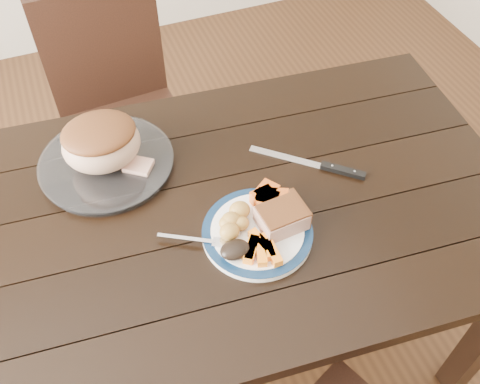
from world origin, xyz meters
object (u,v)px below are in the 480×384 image
object	(u,v)px
dining_table	(209,230)
dinner_plate	(257,233)
roast_joint	(102,144)
carving_knife	(328,167)
fork	(200,241)
pork_slice	(282,218)
chair_far	(120,106)
serving_platter	(107,164)

from	to	relation	value
dining_table	dinner_plate	xyz separation A→B (m)	(0.09, -0.12, 0.10)
dining_table	dinner_plate	size ratio (longest dim) A/B	6.28
roast_joint	carving_knife	xyz separation A→B (m)	(0.55, -0.22, -0.08)
dinner_plate	roast_joint	size ratio (longest dim) A/B	1.32
dinner_plate	roast_joint	bearing A→B (deg)	129.04
fork	roast_joint	xyz separation A→B (m)	(-0.15, 0.34, 0.06)
pork_slice	roast_joint	size ratio (longest dim) A/B	0.54
pork_slice	fork	size ratio (longest dim) A/B	0.67
pork_slice	carving_knife	world-z (taller)	pork_slice
chair_far	serving_platter	size ratio (longest dim) A/B	2.67
dinner_plate	fork	bearing A→B (deg)	171.60
dinner_plate	roast_joint	world-z (taller)	roast_joint
dining_table	fork	world-z (taller)	fork
pork_slice	chair_far	bearing A→B (deg)	105.28
serving_platter	roast_joint	bearing A→B (deg)	0.00
serving_platter	carving_knife	distance (m)	0.59
carving_knife	fork	bearing A→B (deg)	-122.97
dining_table	carving_knife	bearing A→B (deg)	1.72
chair_far	dinner_plate	bearing A→B (deg)	97.74
roast_joint	carving_knife	distance (m)	0.60
fork	carving_knife	bearing A→B (deg)	45.43
dining_table	serving_platter	world-z (taller)	serving_platter
serving_platter	fork	distance (m)	0.37
dinner_plate	fork	size ratio (longest dim) A/B	1.63
dining_table	carving_knife	size ratio (longest dim) A/B	6.58
dining_table	roast_joint	bearing A→B (deg)	130.92
dinner_plate	carving_knife	world-z (taller)	dinner_plate
serving_platter	chair_far	bearing A→B (deg)	77.50
chair_far	fork	size ratio (longest dim) A/B	5.70
dining_table	serving_platter	bearing A→B (deg)	130.92
dinner_plate	serving_platter	size ratio (longest dim) A/B	0.77
dining_table	chair_far	bearing A→B (deg)	97.08
dining_table	pork_slice	size ratio (longest dim) A/B	15.35
chair_far	roast_joint	xyz separation A→B (m)	(-0.11, -0.50, 0.31)
fork	roast_joint	distance (m)	0.37
dinner_plate	carving_knife	size ratio (longest dim) A/B	1.05
fork	carving_knife	xyz separation A→B (m)	(0.40, 0.11, -0.01)
serving_platter	pork_slice	distance (m)	0.50
dinner_plate	dining_table	bearing A→B (deg)	125.09
dining_table	carving_knife	world-z (taller)	carving_knife
serving_platter	roast_joint	size ratio (longest dim) A/B	1.73
dinner_plate	serving_platter	xyz separation A→B (m)	(-0.29, 0.36, 0.00)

